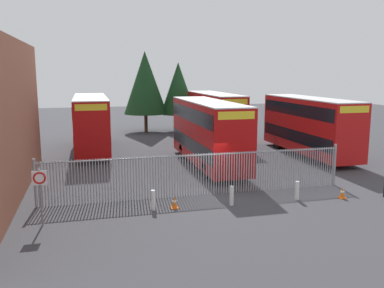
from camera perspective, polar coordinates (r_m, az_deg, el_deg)
ground_plane at (r=29.25m, az=-1.95°, el=-2.55°), size 100.00×100.00×0.00m
palisade_fence at (r=21.26m, az=0.91°, el=-4.06°), size 16.06×0.14×2.35m
double_decker_bus_near_gate at (r=27.80m, az=2.25°, el=1.87°), size 2.54×10.81×4.42m
double_decker_bus_behind_fence_left at (r=33.97m, az=-13.85°, el=3.05°), size 2.54×10.81×4.42m
double_decker_bus_behind_fence_right at (r=32.67m, az=15.95°, el=2.70°), size 2.54×10.81×4.42m
double_decker_bus_far_back at (r=38.30m, az=3.15°, el=4.07°), size 2.54×10.81×4.42m
bollard_near_left at (r=19.26m, az=-5.43°, el=-7.77°), size 0.20×0.20×0.95m
bollard_center_front at (r=19.95m, az=5.52°, el=-7.14°), size 0.20×0.20×0.95m
bollard_near_right at (r=21.33m, az=14.38°, el=-6.28°), size 0.20×0.20×0.95m
traffic_cone_by_gate at (r=22.31m, az=20.16°, el=-6.37°), size 0.34×0.34×0.59m
traffic_cone_mid_forecourt at (r=19.49m, az=-2.44°, el=-8.09°), size 0.34×0.34×0.59m
speed_limit_sign_post at (r=18.04m, az=-20.36°, el=-5.28°), size 0.60×0.14×2.40m
tree_tall_back at (r=44.01m, az=-6.51°, el=8.45°), size 4.59×4.59×8.52m
tree_short_side at (r=44.46m, az=-1.92°, el=7.71°), size 3.86×3.86×7.37m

